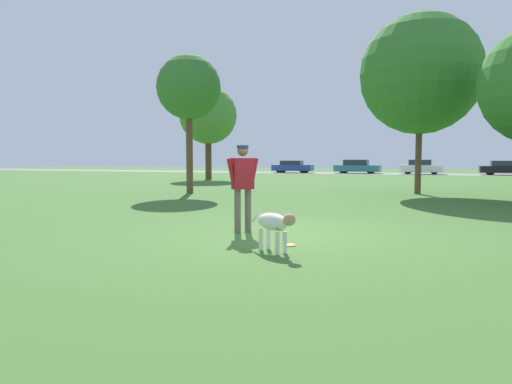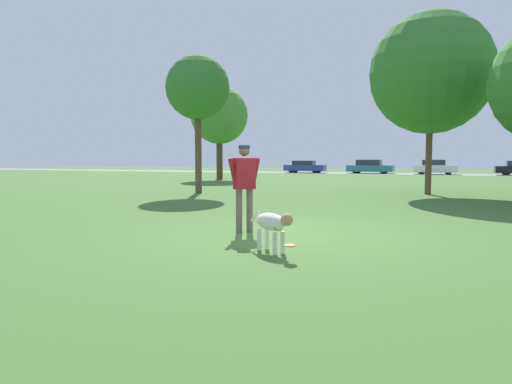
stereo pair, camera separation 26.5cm
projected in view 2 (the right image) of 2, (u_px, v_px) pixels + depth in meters
The scene contains 11 objects.
ground_plane at pixel (283, 234), 9.17m from camera, with size 120.00×120.00×0.00m, color #426B2D.
far_road_strip at pixel (408, 174), 43.96m from camera, with size 120.00×6.00×0.01m.
person at pixel (244, 181), 9.26m from camera, with size 0.56×0.55×1.78m.
dog at pixel (273, 224), 7.30m from camera, with size 0.97×0.70×0.67m.
frisbee at pixel (289, 245), 7.88m from camera, with size 0.22×0.22×0.02m.
tree_far_left at pixel (219, 116), 32.62m from camera, with size 4.10×4.10×6.64m.
tree_near_left at pixel (198, 88), 19.57m from camera, with size 2.75×2.75×5.93m.
tree_mid_center at pixel (431, 73), 18.79m from camera, with size 5.00×5.00×7.52m.
parked_car_blue at pixel (305, 167), 47.59m from camera, with size 4.23×1.98×1.28m.
parked_car_teal at pixel (370, 167), 45.55m from camera, with size 4.58×1.98×1.38m.
parked_car_white at pixel (435, 167), 42.86m from camera, with size 3.91×1.79×1.38m.
Camera 2 is at (2.90, -8.63, 1.51)m, focal length 32.00 mm.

